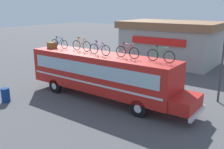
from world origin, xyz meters
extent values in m
plane|color=#4C4C4F|center=(0.00, 0.00, 0.00)|extent=(120.00, 120.00, 0.00)
cube|color=red|center=(0.00, 0.00, 1.86)|extent=(10.74, 2.43, 2.36)
cube|color=red|center=(5.96, 0.00, 1.03)|extent=(1.18, 2.23, 0.71)
cube|color=#99B7C6|center=(0.00, -1.23, 2.25)|extent=(9.88, 0.04, 0.83)
cube|color=#99B7C6|center=(0.00, 1.23, 2.25)|extent=(9.88, 0.04, 0.83)
cube|color=silver|center=(0.00, -1.23, 1.38)|extent=(10.31, 0.03, 0.12)
cube|color=silver|center=(0.00, 1.23, 1.38)|extent=(10.31, 0.03, 0.12)
cube|color=silver|center=(6.61, 0.00, 0.59)|extent=(0.16, 2.31, 0.24)
cylinder|color=black|center=(3.65, -1.07, 0.51)|extent=(1.03, 0.28, 1.03)
cylinder|color=silver|center=(3.65, -1.07, 0.51)|extent=(0.46, 0.30, 0.46)
cylinder|color=black|center=(3.65, 1.07, 0.51)|extent=(1.03, 0.28, 1.03)
cylinder|color=silver|center=(3.65, 1.07, 0.51)|extent=(0.46, 0.30, 0.46)
cylinder|color=black|center=(-3.33, -1.07, 0.51)|extent=(1.03, 0.28, 1.03)
cylinder|color=silver|center=(-3.33, -1.07, 0.51)|extent=(0.46, 0.30, 0.46)
cylinder|color=black|center=(-3.33, 1.07, 0.51)|extent=(1.03, 0.28, 1.03)
cylinder|color=silver|center=(-3.33, 1.07, 0.51)|extent=(0.46, 0.30, 0.46)
cube|color=olive|center=(-4.45, -0.21, 3.26)|extent=(0.55, 0.52, 0.45)
torus|color=black|center=(-4.44, 0.05, 3.37)|extent=(0.67, 0.04, 0.67)
torus|color=black|center=(-3.39, 0.05, 3.37)|extent=(0.67, 0.04, 0.67)
cylinder|color=#197FDB|center=(-4.12, 0.05, 3.63)|extent=(0.20, 0.04, 0.48)
cylinder|color=#197FDB|center=(-3.81, 0.05, 3.61)|extent=(0.48, 0.04, 0.46)
cylinder|color=#197FDB|center=(-3.89, 0.05, 3.84)|extent=(0.63, 0.04, 0.07)
cylinder|color=#197FDB|center=(-4.24, 0.05, 3.38)|extent=(0.40, 0.03, 0.05)
cylinder|color=#197FDB|center=(-4.32, 0.05, 3.62)|extent=(0.26, 0.03, 0.50)
cylinder|color=#197FDB|center=(-3.49, 0.05, 3.60)|extent=(0.22, 0.03, 0.47)
cylinder|color=silver|center=(-3.58, 0.05, 3.88)|extent=(0.03, 0.44, 0.03)
ellipsoid|color=black|center=(-4.21, 0.05, 3.90)|extent=(0.20, 0.08, 0.06)
torus|color=black|center=(-2.31, 0.21, 3.40)|extent=(0.73, 0.04, 0.73)
torus|color=black|center=(-1.34, 0.21, 3.40)|extent=(0.73, 0.04, 0.73)
cylinder|color=orange|center=(-2.02, 0.21, 3.68)|extent=(0.19, 0.04, 0.52)
cylinder|color=orange|center=(-1.73, 0.21, 3.66)|extent=(0.45, 0.04, 0.50)
cylinder|color=orange|center=(-1.81, 0.21, 3.91)|extent=(0.58, 0.04, 0.07)
cylinder|color=orange|center=(-2.13, 0.21, 3.41)|extent=(0.37, 0.03, 0.05)
cylinder|color=orange|center=(-2.21, 0.21, 3.67)|extent=(0.24, 0.03, 0.54)
cylinder|color=orange|center=(-1.43, 0.21, 3.65)|extent=(0.21, 0.03, 0.51)
cylinder|color=silver|center=(-1.52, 0.21, 3.95)|extent=(0.03, 0.44, 0.03)
ellipsoid|color=black|center=(-2.10, 0.21, 3.97)|extent=(0.20, 0.08, 0.06)
torus|color=black|center=(-0.37, -0.17, 3.38)|extent=(0.69, 0.04, 0.69)
torus|color=black|center=(0.61, -0.17, 3.38)|extent=(0.69, 0.04, 0.69)
cylinder|color=purple|center=(-0.08, -0.17, 3.64)|extent=(0.19, 0.04, 0.49)
cylinder|color=purple|center=(0.22, -0.17, 3.63)|extent=(0.46, 0.04, 0.47)
cylinder|color=purple|center=(0.14, -0.17, 3.87)|extent=(0.59, 0.04, 0.07)
cylinder|color=purple|center=(-0.18, -0.17, 3.39)|extent=(0.37, 0.03, 0.05)
cylinder|color=purple|center=(-0.26, -0.17, 3.63)|extent=(0.24, 0.03, 0.51)
cylinder|color=purple|center=(0.52, -0.17, 3.62)|extent=(0.21, 0.03, 0.48)
cylinder|color=silver|center=(0.43, -0.17, 3.90)|extent=(0.03, 0.44, 0.03)
ellipsoid|color=black|center=(-0.15, -0.17, 3.92)|extent=(0.20, 0.08, 0.06)
torus|color=black|center=(1.63, 0.04, 3.39)|extent=(0.70, 0.04, 0.70)
torus|color=black|center=(2.59, 0.04, 3.39)|extent=(0.70, 0.04, 0.70)
cylinder|color=red|center=(1.92, 0.04, 3.65)|extent=(0.19, 0.04, 0.50)
cylinder|color=red|center=(2.21, 0.04, 3.64)|extent=(0.45, 0.04, 0.48)
cylinder|color=red|center=(2.13, 0.04, 3.88)|extent=(0.57, 0.04, 0.07)
cylinder|color=red|center=(1.82, 0.04, 3.40)|extent=(0.36, 0.03, 0.05)
cylinder|color=red|center=(1.74, 0.04, 3.64)|extent=(0.24, 0.03, 0.52)
cylinder|color=red|center=(2.50, 0.04, 3.63)|extent=(0.20, 0.03, 0.49)
cylinder|color=silver|center=(2.42, 0.04, 3.92)|extent=(0.03, 0.44, 0.03)
ellipsoid|color=black|center=(1.84, 0.04, 3.94)|extent=(0.20, 0.08, 0.06)
torus|color=black|center=(3.73, 0.21, 3.38)|extent=(0.69, 0.04, 0.69)
torus|color=black|center=(4.74, 0.21, 3.38)|extent=(0.69, 0.04, 0.69)
cylinder|color=green|center=(4.03, 0.21, 3.64)|extent=(0.20, 0.04, 0.49)
cylinder|color=green|center=(4.34, 0.21, 3.63)|extent=(0.47, 0.04, 0.47)
cylinder|color=green|center=(4.26, 0.21, 3.87)|extent=(0.61, 0.04, 0.07)
cylinder|color=green|center=(3.92, 0.21, 3.39)|extent=(0.39, 0.03, 0.05)
cylinder|color=green|center=(3.84, 0.21, 3.63)|extent=(0.25, 0.03, 0.51)
cylinder|color=green|center=(4.65, 0.21, 3.62)|extent=(0.21, 0.03, 0.48)
cylinder|color=silver|center=(4.56, 0.21, 3.90)|extent=(0.03, 0.44, 0.03)
ellipsoid|color=black|center=(3.95, 0.21, 3.92)|extent=(0.20, 0.08, 0.06)
cube|color=#9E9E99|center=(-0.88, 13.26, 1.89)|extent=(9.58, 6.02, 3.77)
cube|color=brown|center=(-0.88, 13.26, 4.14)|extent=(10.35, 6.50, 0.75)
cube|color=red|center=(-0.88, 10.15, 2.72)|extent=(5.75, 0.16, 0.70)
cylinder|color=navy|center=(-4.55, -4.26, 0.47)|extent=(0.55, 0.55, 0.93)
cylinder|color=#38383D|center=(6.68, 4.04, 2.60)|extent=(0.14, 0.14, 5.20)
camera|label=1|loc=(10.25, -12.60, 6.09)|focal=40.28mm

